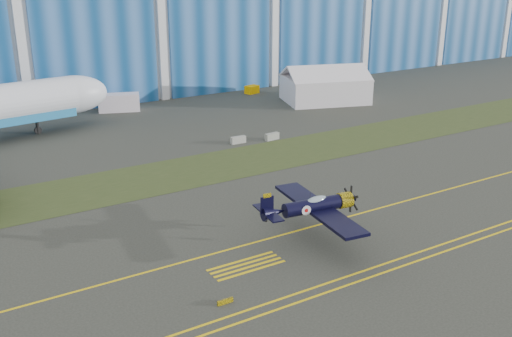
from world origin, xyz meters
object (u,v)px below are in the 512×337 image
shipping_container (119,103)px  tug (252,89)px  warbird (313,206)px  tent (325,83)px

shipping_container → tug: size_ratio=2.62×
shipping_container → warbird: bearing=-72.0°
warbird → tent: 52.72m
tent → warbird: bearing=-111.1°
warbird → tent: size_ratio=0.84×
warbird → shipping_container: 52.51m
warbird → tent: (33.10, 41.03, -0.06)m
warbird → tug: warbird is taller
warbird → shipping_container: bearing=95.5°
tent → shipping_container: bearing=177.9°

